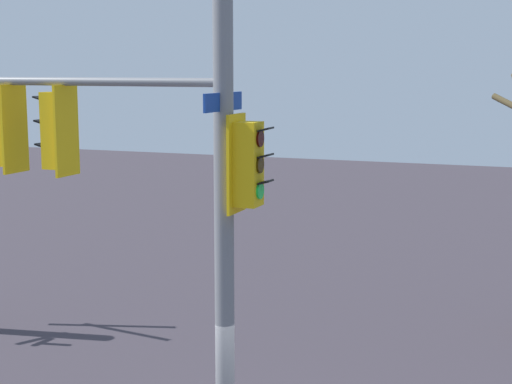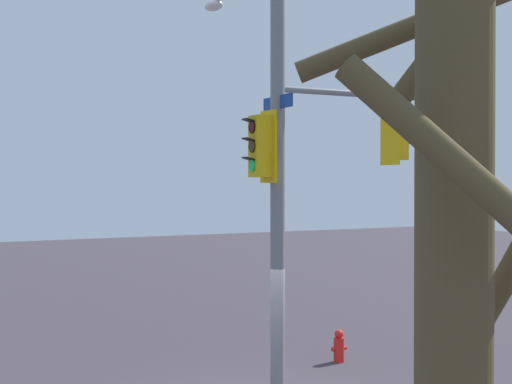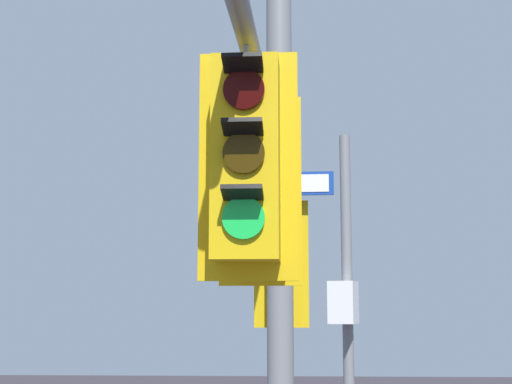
{
  "view_description": "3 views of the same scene",
  "coord_description": "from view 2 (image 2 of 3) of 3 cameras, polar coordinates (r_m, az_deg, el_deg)",
  "views": [
    {
      "loc": [
        3.63,
        -9.55,
        5.92
      ],
      "look_at": [
        0.03,
        0.02,
        4.31
      ],
      "focal_mm": 54.71,
      "sensor_mm": 36.0,
      "label": 1
    },
    {
      "loc": [
        6.12,
        11.08,
        4.06
      ],
      "look_at": [
        -0.18,
        -0.67,
        3.88
      ],
      "focal_mm": 50.46,
      "sensor_mm": 36.0,
      "label": 2
    },
    {
      "loc": [
        -7.89,
        -0.27,
        4.26
      ],
      "look_at": [
        -0.3,
        0.08,
        5.43
      ],
      "focal_mm": 52.58,
      "sensor_mm": 36.0,
      "label": 3
    }
  ],
  "objects": [
    {
      "name": "main_signal_pole_assembly",
      "position": [
        13.55,
        4.77,
        3.74
      ],
      "size": [
        5.23,
        3.82,
        8.21
      ],
      "rotation": [
        0.0,
        0.0,
        3.11
      ],
      "color": "slate",
      "rests_on": "ground"
    },
    {
      "name": "fire_hydrant",
      "position": [
        16.7,
        6.59,
        -12.08
      ],
      "size": [
        0.38,
        0.24,
        0.73
      ],
      "color": "red",
      "rests_on": "ground"
    }
  ]
}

